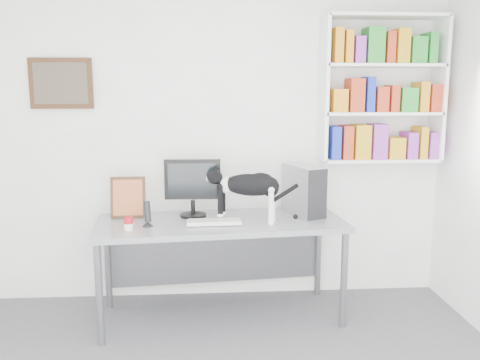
# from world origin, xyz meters

# --- Properties ---
(room) EXTENTS (4.01, 4.01, 2.70)m
(room) POSITION_xyz_m (0.00, 0.00, 1.35)
(room) COLOR #55555A
(room) RESTS_ON ground
(bookshelf) EXTENTS (1.03, 0.28, 1.24)m
(bookshelf) POSITION_xyz_m (1.40, 1.85, 1.85)
(bookshelf) COLOR white
(bookshelf) RESTS_ON room
(wall_art) EXTENTS (0.52, 0.04, 0.42)m
(wall_art) POSITION_xyz_m (-1.30, 1.97, 1.90)
(wall_art) COLOR #402414
(wall_art) RESTS_ON room
(desk) EXTENTS (2.02, 0.94, 0.82)m
(desk) POSITION_xyz_m (0.01, 1.50, 0.41)
(desk) COLOR gray
(desk) RESTS_ON room
(monitor) EXTENTS (0.46, 0.23, 0.49)m
(monitor) POSITION_xyz_m (-0.21, 1.65, 1.06)
(monitor) COLOR black
(monitor) RESTS_ON desk
(keyboard) EXTENTS (0.43, 0.18, 0.03)m
(keyboard) POSITION_xyz_m (-0.04, 1.40, 0.83)
(keyboard) COLOR silver
(keyboard) RESTS_ON desk
(pc_tower) EXTENTS (0.32, 0.46, 0.42)m
(pc_tower) POSITION_xyz_m (0.71, 1.65, 1.03)
(pc_tower) COLOR #A6A6AA
(pc_tower) RESTS_ON desk
(speaker) EXTENTS (0.12, 0.12, 0.20)m
(speaker) POSITION_xyz_m (-0.55, 1.37, 0.92)
(speaker) COLOR black
(speaker) RESTS_ON desk
(leaning_print) EXTENTS (0.28, 0.12, 0.35)m
(leaning_print) POSITION_xyz_m (-0.74, 1.66, 0.99)
(leaning_print) COLOR #402414
(leaning_print) RESTS_ON desk
(soup_can) EXTENTS (0.08, 0.08, 0.10)m
(soup_can) POSITION_xyz_m (-0.68, 1.27, 0.87)
(soup_can) COLOR #B10F1B
(soup_can) RESTS_ON desk
(cat) EXTENTS (0.68, 0.36, 0.41)m
(cat) POSITION_xyz_m (0.23, 1.44, 1.02)
(cat) COLOR black
(cat) RESTS_ON desk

